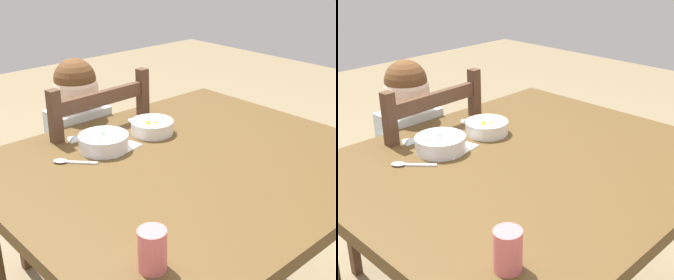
% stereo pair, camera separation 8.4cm
% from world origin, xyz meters
% --- Properties ---
extents(dining_table, '(1.15, 0.98, 0.73)m').
position_xyz_m(dining_table, '(0.00, 0.00, 0.63)').
color(dining_table, brown).
rests_on(dining_table, ground).
extents(dining_chair, '(0.44, 0.44, 0.91)m').
position_xyz_m(dining_chair, '(-0.04, 0.54, 0.45)').
color(dining_chair, '#4D3221').
rests_on(dining_chair, ground).
extents(child_figure, '(0.32, 0.31, 0.95)m').
position_xyz_m(child_figure, '(-0.05, 0.53, 0.63)').
color(child_figure, silver).
rests_on(child_figure, ground).
extents(bowl_of_peas, '(0.16, 0.16, 0.05)m').
position_xyz_m(bowl_of_peas, '(-0.15, 0.24, 0.76)').
color(bowl_of_peas, white).
rests_on(bowl_of_peas, dining_table).
extents(bowl_of_carrots, '(0.15, 0.15, 0.05)m').
position_xyz_m(bowl_of_carrots, '(0.05, 0.24, 0.76)').
color(bowl_of_carrots, white).
rests_on(bowl_of_carrots, dining_table).
extents(spoon, '(0.11, 0.11, 0.01)m').
position_xyz_m(spoon, '(-0.29, 0.23, 0.74)').
color(spoon, silver).
rests_on(spoon, dining_table).
extents(drinking_cup, '(0.06, 0.06, 0.09)m').
position_xyz_m(drinking_cup, '(-0.42, -0.31, 0.78)').
color(drinking_cup, '#E26F72').
rests_on(drinking_cup, dining_table).
extents(paper_napkin, '(0.15, 0.14, 0.00)m').
position_xyz_m(paper_napkin, '(-0.11, 0.23, 0.73)').
color(paper_napkin, white).
rests_on(paper_napkin, dining_table).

